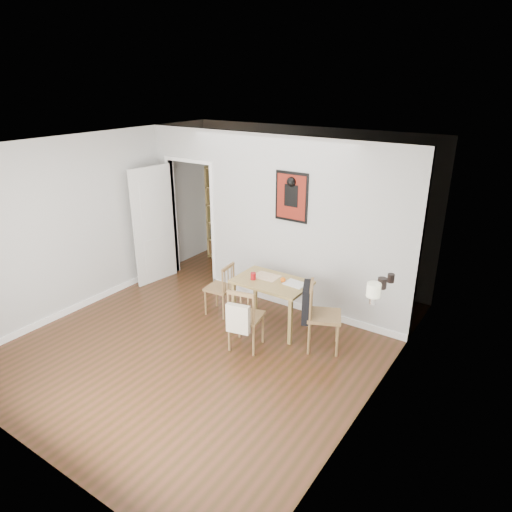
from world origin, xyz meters
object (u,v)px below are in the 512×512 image
Objects in this scene: dining_table at (272,286)px; orange_fruit at (283,280)px; fireplace at (376,336)px; red_glass at (253,276)px; bookshelf at (227,215)px; ceramic_jar_b at (391,278)px; mantel_lamp at (374,291)px; notebook at (295,284)px; chair_left at (220,288)px; chair_front at (246,317)px; ceramic_jar_a at (382,283)px; chair_right at (323,315)px.

dining_table is 0.20m from orange_fruit.
fireplace is 1.94m from red_glass.
bookshelf is 17.88× the size of ceramic_jar_b.
fireplace is 12.57× the size of red_glass.
notebook is at bearing 148.86° from mantel_lamp.
fireplace reaches higher than orange_fruit.
chair_front is at bearing -32.68° from chair_left.
ceramic_jar_b reaches higher than dining_table.
notebook is 1.46m from ceramic_jar_a.
bookshelf is at bearing 143.43° from orange_fruit.
fireplace is at bearing -7.57° from chair_left.
bookshelf is at bearing 135.53° from red_glass.
bookshelf reaches higher than chair_left.
fireplace is 1.60m from orange_fruit.
chair_right is 0.77m from orange_fruit.
mantel_lamp is at bearing -23.79° from dining_table.
fireplace is (3.76, -2.15, -0.28)m from bookshelf.
chair_right is at bearing 165.11° from ceramic_jar_a.
chair_left is 6.64× the size of ceramic_jar_a.
chair_front is 1.87m from mantel_lamp.
red_glass is 0.34× the size of notebook.
chair_front is at bearing -172.31° from fireplace.
ceramic_jar_a is at bearing -5.19° from chair_left.
notebook is (-1.35, 0.52, 0.10)m from fireplace.
ceramic_jar_b reaches higher than fireplace.
chair_front is 8.67× the size of ceramic_jar_b.
mantel_lamp is at bearing -87.71° from fireplace.
dining_table is 3.58× the size of notebook.
ceramic_jar_a is (1.62, 0.33, 0.77)m from chair_front.
ceramic_jar_a is 0.21m from ceramic_jar_b.
chair_left is (-0.85, -0.10, -0.22)m from dining_table.
chair_left is at bearing 147.32° from chair_front.
dining_table is 0.89m from chair_left.
chair_front is at bearing -112.28° from notebook.
chair_right is 0.61m from notebook.
orange_fruit is 0.25× the size of notebook.
ceramic_jar_b is (1.66, -0.12, 0.59)m from dining_table.
ceramic_jar_b is (1.65, 0.54, 0.76)m from chair_front.
fireplace reaches higher than notebook.
chair_right reaches higher than dining_table.
ceramic_jar_b is (1.51, -0.17, 0.47)m from orange_fruit.
chair_left is at bearing 172.43° from fireplace.
bookshelf reaches higher than dining_table.
chair_front is 0.69m from red_glass.
ceramic_jar_b reaches higher than chair_left.
bookshelf is 24.99× the size of orange_fruit.
orange_fruit is (1.00, 0.15, 0.34)m from chair_left.
red_glass is (-0.26, 0.56, 0.31)m from chair_front.
ceramic_jar_a reaches higher than chair_right.
orange_fruit reaches higher than dining_table.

